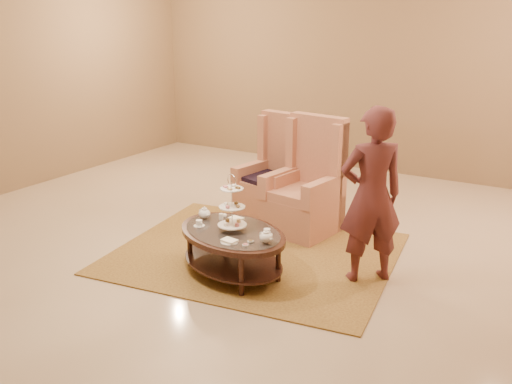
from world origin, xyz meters
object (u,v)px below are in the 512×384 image
Objects in this scene: tea_table at (232,239)px; armchair_right at (307,194)px; person at (371,196)px; armchair_left at (276,184)px.

tea_table is 1.07× the size of armchair_right.
armchair_right reaches higher than tea_table.
tea_table is 1.45m from armchair_right.
tea_table is 0.85× the size of person.
person is at bearing -30.40° from armchair_right.
armchair_left is 1.97m from person.
armchair_right is at bearing -11.68° from armchair_left.
armchair_left is (-0.43, 1.65, 0.07)m from tea_table.
armchair_left is at bearing -76.88° from person.
armchair_left is at bearing 124.48° from tea_table.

